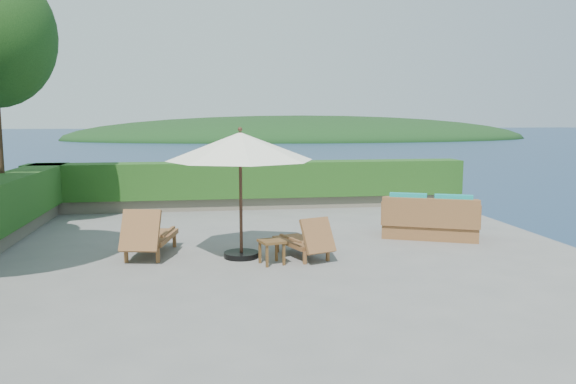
{
  "coord_description": "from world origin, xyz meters",
  "views": [
    {
      "loc": [
        -1.39,
        -10.39,
        2.6
      ],
      "look_at": [
        0.3,
        0.8,
        1.1
      ],
      "focal_mm": 35.0,
      "sensor_mm": 36.0,
      "label": 1
    }
  ],
  "objects": [
    {
      "name": "side_table",
      "position": [
        -0.22,
        -0.69,
        0.36
      ],
      "size": [
        0.52,
        0.52,
        0.44
      ],
      "rotation": [
        0.0,
        0.0,
        0.29
      ],
      "color": "brown",
      "rests_on": "ground"
    },
    {
      "name": "lounge_right",
      "position": [
        0.46,
        -0.32,
        0.34
      ],
      "size": [
        1.03,
        1.52,
        0.81
      ],
      "rotation": [
        0.0,
        0.0,
        0.36
      ],
      "color": "brown",
      "rests_on": "ground"
    },
    {
      "name": "ground",
      "position": [
        0.0,
        0.0,
        0.0
      ],
      "size": [
        12.0,
        12.0,
        0.0
      ],
      "primitive_type": "plane",
      "color": "gray",
      "rests_on": "ground"
    },
    {
      "name": "patio_umbrella",
      "position": [
        -0.72,
        -0.11,
        2.06
      ],
      "size": [
        2.87,
        2.87,
        2.43
      ],
      "rotation": [
        0.0,
        0.0,
        0.06
      ],
      "color": "black",
      "rests_on": "ground"
    },
    {
      "name": "foundation",
      "position": [
        0.0,
        0.0,
        -1.55
      ],
      "size": [
        12.0,
        12.0,
        3.0
      ],
      "primitive_type": "cube",
      "color": "#4D473D",
      "rests_on": "ocean"
    },
    {
      "name": "hedge_far",
      "position": [
        0.0,
        5.6,
        0.85
      ],
      "size": [
        12.4,
        0.9,
        1.0
      ],
      "primitive_type": "cube",
      "color": "#1F4714",
      "rests_on": "planter_wall_far"
    },
    {
      "name": "wicker_loveseat",
      "position": [
        3.47,
        1.05,
        0.39
      ],
      "size": [
        2.28,
        1.77,
        1.0
      ],
      "rotation": [
        0.0,
        0.0,
        -0.41
      ],
      "color": "brown",
      "rests_on": "ground"
    },
    {
      "name": "lounge_left",
      "position": [
        -2.44,
        0.23,
        0.4
      ],
      "size": [
        0.99,
        1.77,
        0.96
      ],
      "rotation": [
        0.0,
        0.0,
        -0.19
      ],
      "color": "brown",
      "rests_on": "ground"
    },
    {
      "name": "planter_wall_far",
      "position": [
        0.0,
        5.6,
        0.18
      ],
      "size": [
        12.0,
        0.6,
        0.36
      ],
      "primitive_type": "cube",
      "color": "#736C5C",
      "rests_on": "ground"
    },
    {
      "name": "offshore_island",
      "position": [
        25.0,
        140.0,
        -3.0
      ],
      "size": [
        126.0,
        57.6,
        12.6
      ],
      "primitive_type": "ellipsoid",
      "color": "black",
      "rests_on": "ocean"
    }
  ]
}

